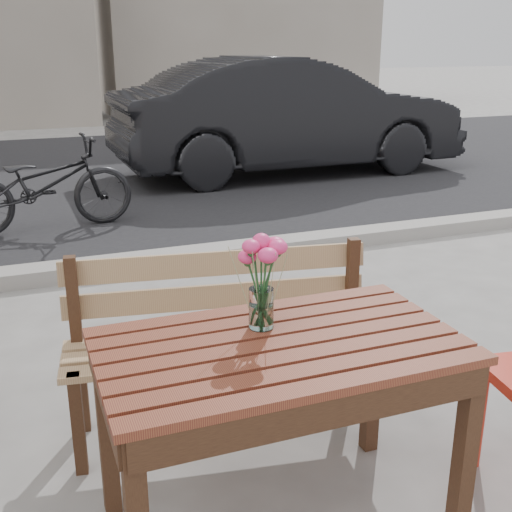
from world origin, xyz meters
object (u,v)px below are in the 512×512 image
(bicycle, at_px, (43,185))
(main_table, at_px, (280,375))
(main_vase, at_px, (261,270))
(parked_car, at_px, (289,116))

(bicycle, bearing_deg, main_table, -179.52)
(main_vase, relative_size, parked_car, 0.07)
(main_table, xyz_separation_m, main_vase, (-0.02, 0.13, 0.34))
(main_table, xyz_separation_m, parked_car, (2.85, 6.29, 0.14))
(main_table, height_order, main_vase, main_vase)
(parked_car, height_order, bicycle, parked_car)
(main_table, distance_m, bicycle, 4.53)
(main_table, distance_m, main_vase, 0.37)
(main_table, bearing_deg, bicycle, 96.82)
(main_vase, height_order, bicycle, main_vase)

